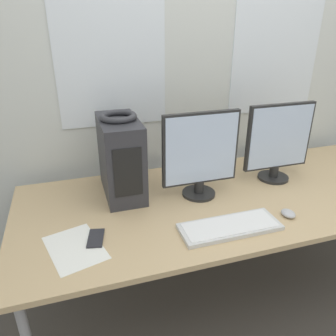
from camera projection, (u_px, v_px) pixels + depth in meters
name	position (u px, v px, depth m)	size (l,w,h in m)	color
wall_back	(197.00, 62.00, 2.08)	(8.00, 0.07, 2.70)	silver
desk	(233.00, 200.00, 1.84)	(2.35, 0.94, 0.71)	tan
pc_tower	(121.00, 157.00, 1.77)	(0.20, 0.41, 0.43)	#2D2D33
headphones	(118.00, 116.00, 1.68)	(0.19, 0.19, 0.03)	#333338
monitor_main	(201.00, 154.00, 1.73)	(0.42, 0.18, 0.47)	black
monitor_right_near	(278.00, 142.00, 1.91)	(0.42, 0.18, 0.47)	black
keyboard	(230.00, 227.00, 1.53)	(0.48, 0.18, 0.02)	silver
mouse	(288.00, 213.00, 1.63)	(0.06, 0.08, 0.03)	#B2B2B7
cell_phone	(96.00, 238.00, 1.46)	(0.09, 0.14, 0.01)	#232328
paper_sheet_left	(75.00, 248.00, 1.41)	(0.28, 0.34, 0.00)	white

